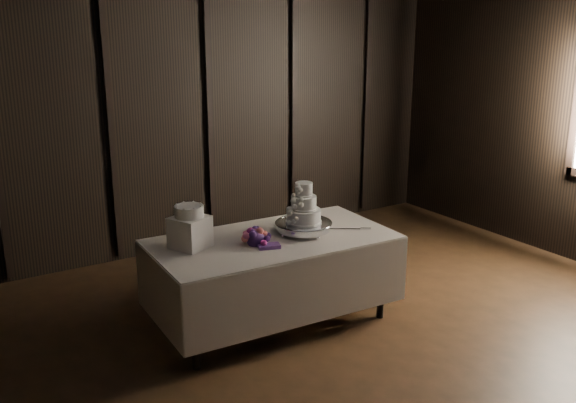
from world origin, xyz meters
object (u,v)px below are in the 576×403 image
Objects in this scene: display_table at (273,277)px; box_pedestal at (190,232)px; wedding_cake at (302,208)px; small_cake at (189,211)px; bouquet at (256,238)px; cake_stand at (304,228)px.

display_table is 7.82× the size of box_pedestal.
display_table is at bearing 148.85° from wedding_cake.
wedding_cake is 0.95m from small_cake.
wedding_cake reaches higher than small_cake.
box_pedestal is at bearing 144.03° from wedding_cake.
wedding_cake is 0.49m from bouquet.
bouquet is at bearing 159.80° from wedding_cake.
display_table is 0.45m from bouquet.
display_table is 0.82m from box_pedestal.
cake_stand is at bearing 5.79° from wedding_cake.
box_pedestal is (-0.46, 0.23, 0.06)m from bouquet.
small_cake is at bearing 168.62° from display_table.
box_pedestal reaches higher than bouquet.
box_pedestal is at bearing 0.00° from small_cake.
bouquet is at bearing -174.74° from cake_stand.
cake_stand is 0.97m from box_pedestal.
wedding_cake is at bearing -4.64° from display_table.
wedding_cake is at bearing -12.01° from box_pedestal.
bouquet is at bearing -26.11° from small_cake.
display_table is 0.63m from wedding_cake.
cake_stand is at bearing -10.86° from box_pedestal.
bouquet is at bearing -26.11° from box_pedestal.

